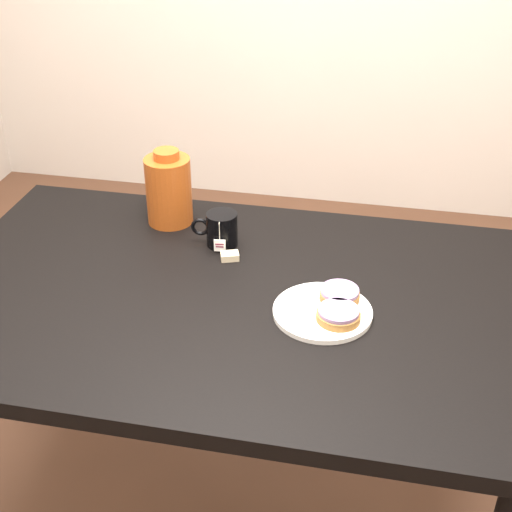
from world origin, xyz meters
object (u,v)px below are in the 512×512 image
table (225,321)px  teabag_pouch (230,256)px  mug (221,229)px  bagel_front (338,314)px  bagel_package (169,189)px  bagel_back (340,294)px  plate (323,311)px

table → teabag_pouch: (-0.02, 0.15, 0.09)m
mug → teabag_pouch: 0.09m
table → mug: 0.26m
bagel_front → mug: mug is taller
mug → bagel_package: bearing=144.0°
bagel_front → bagel_package: 0.64m
bagel_front → bagel_package: size_ratio=0.66×
table → bagel_front: 0.30m
teabag_pouch → bagel_package: (-0.21, 0.16, 0.09)m
teabag_pouch → bagel_package: bearing=141.6°
table → bagel_front: bagel_front is taller
table → bagel_back: size_ratio=11.50×
table → teabag_pouch: size_ratio=31.11×
plate → bagel_back: bagel_back is taller
mug → teabag_pouch: mug is taller
plate → mug: size_ratio=1.77×
mug → bagel_package: bagel_package is taller
bagel_front → bagel_package: (-0.50, 0.38, 0.07)m
bagel_front → mug: size_ratio=1.10×
plate → bagel_package: (-0.47, 0.35, 0.09)m
teabag_pouch → bagel_back: bearing=-25.3°
mug → bagel_back: bearing=-38.3°
mug → table: bearing=-80.9°
plate → teabag_pouch: bearing=144.0°
table → bagel_package: (-0.23, 0.31, 0.18)m
teabag_pouch → plate: bearing=-36.0°
mug → plate: bearing=-47.0°
bagel_front → bagel_back: bearing=94.1°
plate → bagel_front: bearing=-37.1°
bagel_package → bagel_back: bearing=-31.2°
bagel_package → bagel_front: bearing=-37.1°
table → mug: bearing=105.4°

